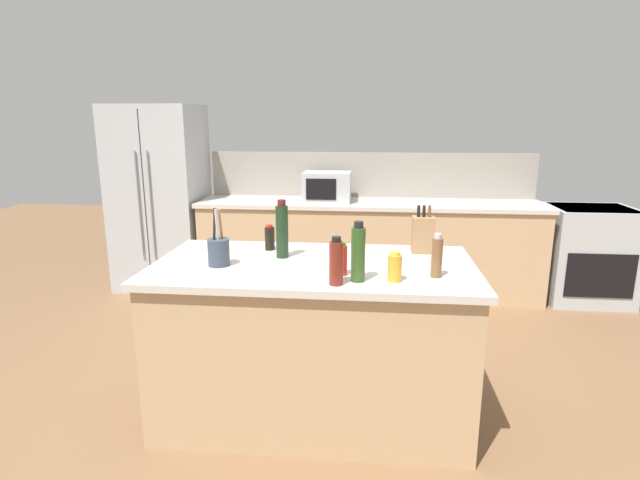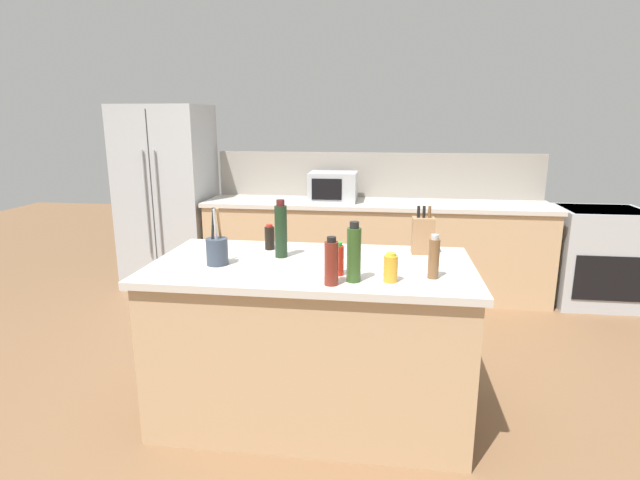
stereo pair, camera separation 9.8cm
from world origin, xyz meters
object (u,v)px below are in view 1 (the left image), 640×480
(soy_sauce_bottle, at_px, (270,238))
(olive_oil_bottle, at_px, (358,253))
(refrigerator, at_px, (160,198))
(range_oven, at_px, (587,254))
(vinegar_bottle, at_px, (336,262))
(wine_bottle, at_px, (282,231))
(microwave, at_px, (327,187))
(honey_jar, at_px, (395,267))
(salt_shaker, at_px, (335,260))
(hot_sauce_bottle, at_px, (342,260))
(utensil_crock, at_px, (219,251))
(knife_block, at_px, (423,234))
(pepper_grinder, at_px, (437,257))

(soy_sauce_bottle, relative_size, olive_oil_bottle, 0.52)
(refrigerator, bearing_deg, soy_sauce_bottle, -51.79)
(range_oven, bearing_deg, vinegar_bottle, -131.40)
(olive_oil_bottle, bearing_deg, wine_bottle, 138.54)
(microwave, height_order, olive_oil_bottle, olive_oil_bottle)
(honey_jar, relative_size, olive_oil_bottle, 0.49)
(salt_shaker, height_order, hot_sauce_bottle, hot_sauce_bottle)
(microwave, distance_m, soy_sauce_bottle, 1.94)
(soy_sauce_bottle, bearing_deg, salt_shaker, -41.46)
(utensil_crock, height_order, hot_sauce_bottle, utensil_crock)
(hot_sauce_bottle, bearing_deg, microwave, 96.93)
(honey_jar, bearing_deg, olive_oil_bottle, -173.82)
(knife_block, distance_m, olive_oil_bottle, 0.70)
(soy_sauce_bottle, distance_m, wine_bottle, 0.22)
(salt_shaker, relative_size, vinegar_bottle, 0.47)
(olive_oil_bottle, distance_m, salt_shaker, 0.24)
(olive_oil_bottle, distance_m, wine_bottle, 0.61)
(refrigerator, distance_m, range_oven, 4.30)
(utensil_crock, distance_m, wine_bottle, 0.39)
(soy_sauce_bottle, relative_size, vinegar_bottle, 0.66)
(knife_block, height_order, wine_bottle, wine_bottle)
(range_oven, bearing_deg, microwave, 180.00)
(salt_shaker, relative_size, hot_sauce_bottle, 0.65)
(pepper_grinder, height_order, hot_sauce_bottle, pepper_grinder)
(soy_sauce_bottle, distance_m, olive_oil_bottle, 0.80)
(olive_oil_bottle, bearing_deg, honey_jar, 6.18)
(pepper_grinder, xyz_separation_m, hot_sauce_bottle, (-0.48, -0.01, -0.03))
(salt_shaker, xyz_separation_m, hot_sauce_bottle, (0.04, -0.08, 0.03))
(range_oven, xyz_separation_m, wine_bottle, (-2.61, -2.09, 0.63))
(honey_jar, xyz_separation_m, olive_oil_bottle, (-0.18, -0.02, 0.07))
(salt_shaker, bearing_deg, vinegar_bottle, -85.10)
(refrigerator, relative_size, range_oven, 2.04)
(knife_block, distance_m, hot_sauce_bottle, 0.68)
(range_oven, relative_size, vinegar_bottle, 3.81)
(refrigerator, bearing_deg, knife_block, -38.00)
(honey_jar, xyz_separation_m, wine_bottle, (-0.64, 0.38, 0.09))
(wine_bottle, bearing_deg, hot_sauce_bottle, -39.54)
(olive_oil_bottle, bearing_deg, microwave, 98.56)
(microwave, height_order, knife_block, knife_block)
(pepper_grinder, relative_size, salt_shaker, 2.00)
(microwave, xyz_separation_m, olive_oil_bottle, (0.38, -2.49, 0.00))
(range_oven, relative_size, knife_block, 3.17)
(microwave, distance_m, wine_bottle, 2.09)
(utensil_crock, xyz_separation_m, soy_sauce_bottle, (0.21, 0.37, -0.01))
(pepper_grinder, bearing_deg, range_oven, 53.68)
(microwave, distance_m, utensil_crock, 2.33)
(refrigerator, xyz_separation_m, range_oven, (4.27, -0.05, -0.47))
(range_oven, distance_m, vinegar_bottle, 3.46)
(soy_sauce_bottle, bearing_deg, pepper_grinder, -25.48)
(range_oven, height_order, knife_block, knife_block)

